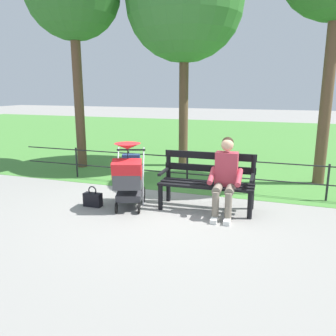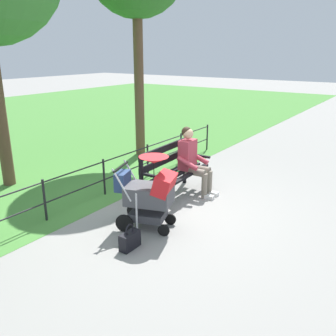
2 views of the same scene
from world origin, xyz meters
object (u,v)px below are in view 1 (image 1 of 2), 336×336
(person_on_bench, at_px, (225,175))
(stroller, at_px, (129,175))
(park_bench, at_px, (207,179))
(handbag, at_px, (93,199))
(tree_far_right, at_px, (185,2))

(person_on_bench, bearing_deg, stroller, 7.60)
(park_bench, height_order, handbag, park_bench)
(park_bench, distance_m, person_on_bench, 0.44)
(handbag, bearing_deg, park_bench, -163.19)
(park_bench, bearing_deg, stroller, 18.95)
(person_on_bench, bearing_deg, park_bench, -33.07)
(person_on_bench, height_order, tree_far_right, tree_far_right)
(person_on_bench, distance_m, tree_far_right, 5.07)
(stroller, bearing_deg, handbag, 12.44)
(park_bench, xyz_separation_m, handbag, (1.93, 0.58, -0.40))
(stroller, distance_m, tree_far_right, 4.99)
(park_bench, relative_size, handbag, 4.38)
(person_on_bench, distance_m, handbag, 2.36)
(park_bench, height_order, person_on_bench, person_on_bench)
(handbag, distance_m, tree_far_right, 5.45)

